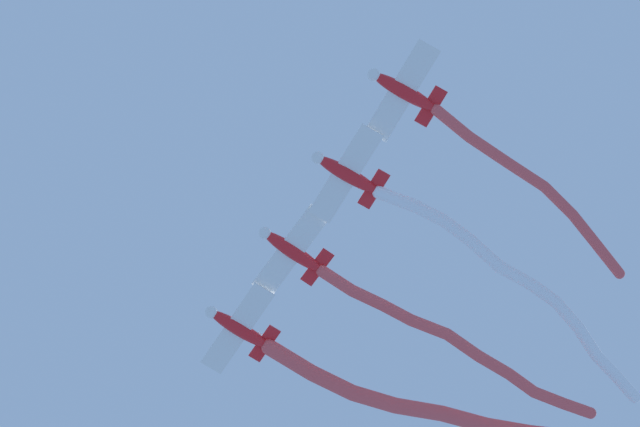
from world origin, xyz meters
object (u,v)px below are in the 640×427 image
at_px(airplane_lead, 238,328).
at_px(airplane_left_wing, 291,250).
at_px(airplane_slot, 403,91).
at_px(airplane_right_wing, 346,174).

relative_size(airplane_lead, airplane_left_wing, 1.01).
xyz_separation_m(airplane_lead, airplane_slot, (8.69, -14.28, 0.30)).
xyz_separation_m(airplane_left_wing, airplane_slot, (5.79, -9.52, 0.00)).
distance_m(airplane_lead, airplane_left_wing, 5.59).
relative_size(airplane_lead, airplane_right_wing, 0.99).
bearing_deg(airplane_slot, airplane_lead, -86.05).
relative_size(airplane_right_wing, airplane_slot, 1.00).
bearing_deg(airplane_slot, airplane_right_wing, -86.05).
xyz_separation_m(airplane_left_wing, airplane_right_wing, (2.89, -4.76, -0.30)).
bearing_deg(airplane_lead, airplane_slot, 90.38).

